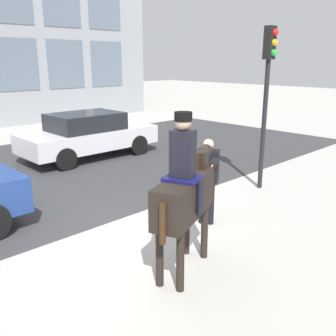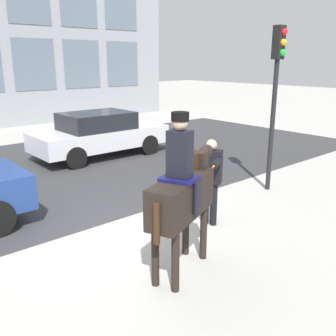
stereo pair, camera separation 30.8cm
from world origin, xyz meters
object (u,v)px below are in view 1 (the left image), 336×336
street_car_far_lane (88,134)px  traffic_light (267,83)px  mounted_horse_lead (185,192)px  pedestrian_bystander (208,175)px

street_car_far_lane → traffic_light: (1.40, -5.57, 1.80)m
mounted_horse_lead → street_car_far_lane: size_ratio=0.55×
mounted_horse_lead → traffic_light: (4.10, 1.32, 1.32)m
mounted_horse_lead → pedestrian_bystander: 1.74m
pedestrian_bystander → traffic_light: (2.60, 0.48, 1.57)m
mounted_horse_lead → pedestrian_bystander: mounted_horse_lead is taller
street_car_far_lane → mounted_horse_lead: bearing=-111.4°
pedestrian_bystander → traffic_light: traffic_light is taller
street_car_far_lane → traffic_light: size_ratio=1.15×
pedestrian_bystander → mounted_horse_lead: bearing=-0.1°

